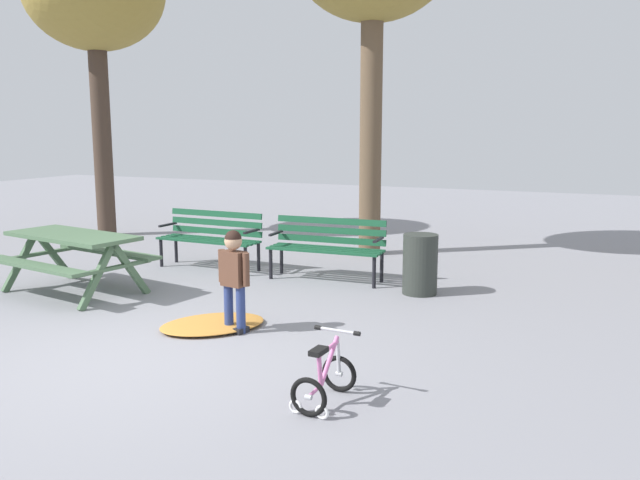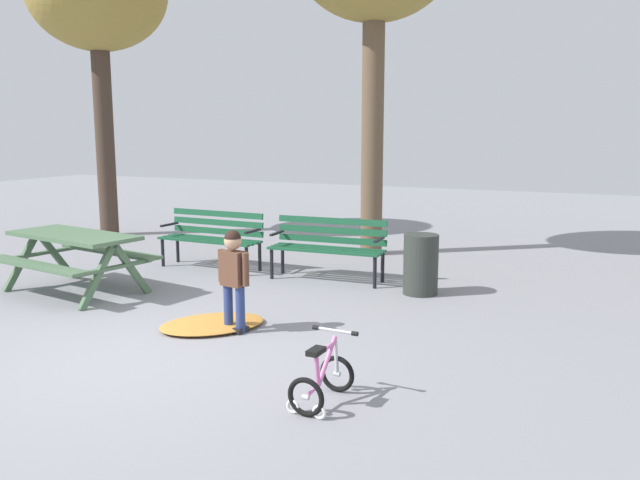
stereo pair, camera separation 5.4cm
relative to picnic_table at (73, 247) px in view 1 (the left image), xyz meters
The scene contains 8 objects.
ground 2.87m from the picnic_table, 36.62° to the right, with size 36.00×36.00×0.00m, color gray.
picnic_table is the anchor object (origin of this frame).
park_bench_far_left 2.14m from the picnic_table, 69.11° to the left, with size 1.61×0.50×0.85m.
park_bench_left 3.32m from the picnic_table, 36.93° to the left, with size 1.62×0.53×0.85m.
child_standing 2.78m from the picnic_table, 12.00° to the right, with size 0.40×0.21×1.07m.
kids_bicycle 4.69m from the picnic_table, 23.49° to the right, with size 0.39×0.58×0.54m.
leaf_pile 2.54m from the picnic_table, 12.58° to the right, with size 1.12×0.78×0.07m, color #C68438.
trash_bin 4.41m from the picnic_table, 23.30° to the left, with size 0.44×0.44×0.76m, color #2D332D.
Camera 1 is at (3.93, -4.56, 2.09)m, focal length 37.04 mm.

